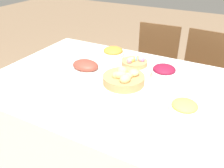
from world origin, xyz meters
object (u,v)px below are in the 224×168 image
object	(u,v)px
ham_platter	(86,66)
beet_salad_bowl	(164,73)
fork	(45,105)
carrot_bowl	(113,53)
pineapple_bowl	(184,108)
knife	(86,120)
drinking_cup	(110,105)
egg_basket	(134,62)
chair_far_center	(153,67)
bread_basket	(124,78)
butter_dish	(51,82)
dinner_plate	(64,111)
spoon	(91,121)
chair_far_right	(200,78)

from	to	relation	value
ham_platter	beet_salad_bowl	world-z (taller)	beet_salad_bowl
fork	ham_platter	bearing A→B (deg)	97.75
carrot_bowl	pineapple_bowl	bearing A→B (deg)	-35.59
knife	drinking_cup	size ratio (longest dim) A/B	2.40
egg_basket	beet_salad_bowl	xyz separation A→B (m)	(0.27, -0.12, 0.02)
chair_far_center	bread_basket	bearing A→B (deg)	-86.93
chair_far_center	bread_basket	world-z (taller)	chair_far_center
beet_salad_bowl	carrot_bowl	bearing A→B (deg)	160.15
knife	butter_dish	size ratio (longest dim) A/B	1.45
butter_dish	drinking_cup	bearing A→B (deg)	-8.49
bread_basket	dinner_plate	xyz separation A→B (m)	(-0.15, -0.45, -0.04)
ham_platter	spoon	bearing A→B (deg)	-53.84
egg_basket	chair_far_center	bearing A→B (deg)	92.86
carrot_bowl	fork	distance (m)	0.81
chair_far_right	fork	world-z (taller)	chair_far_right
chair_far_right	butter_dish	size ratio (longest dim) A/B	7.25
spoon	chair_far_center	bearing A→B (deg)	92.75
dinner_plate	spoon	distance (m)	0.18
spoon	drinking_cup	world-z (taller)	drinking_cup
beet_salad_bowl	bread_basket	bearing A→B (deg)	-140.09
fork	pineapple_bowl	bearing A→B (deg)	24.12
egg_basket	pineapple_bowl	size ratio (longest dim) A/B	1.21
drinking_cup	fork	bearing A→B (deg)	-159.36
egg_basket	dinner_plate	size ratio (longest dim) A/B	0.83
egg_basket	butter_dish	bearing A→B (deg)	-124.22
knife	ham_platter	bearing A→B (deg)	125.76
chair_far_right	drinking_cup	bearing A→B (deg)	-99.72
beet_salad_bowl	fork	bearing A→B (deg)	-129.16
ham_platter	dinner_plate	world-z (taller)	ham_platter
spoon	ham_platter	bearing A→B (deg)	124.30
knife	spoon	bearing A→B (deg)	1.85
chair_far_right	knife	xyz separation A→B (m)	(-0.40, -1.35, 0.28)
carrot_bowl	butter_dish	distance (m)	0.62
bread_basket	fork	xyz separation A→B (m)	(-0.30, -0.45, -0.04)
chair_far_right	egg_basket	distance (m)	0.80
butter_dish	spoon	bearing A→B (deg)	-24.88
dinner_plate	fork	distance (m)	0.15
chair_far_center	ham_platter	bearing A→B (deg)	-109.91
pineapple_bowl	butter_dish	distance (m)	0.87
chair_far_center	carrot_bowl	size ratio (longest dim) A/B	4.86
chair_far_center	carrot_bowl	distance (m)	0.66
chair_far_right	chair_far_center	size ratio (longest dim) A/B	1.00
bread_basket	spoon	size ratio (longest dim) A/B	1.52
dinner_plate	knife	size ratio (longest dim) A/B	1.31
pineapple_bowl	beet_salad_bowl	xyz separation A→B (m)	(-0.22, 0.33, 0.01)
beet_salad_bowl	dinner_plate	world-z (taller)	beet_salad_bowl
carrot_bowl	drinking_cup	bearing A→B (deg)	-63.58
dinner_plate	spoon	size ratio (longest dim) A/B	1.31
ham_platter	spoon	size ratio (longest dim) A/B	1.72
dinner_plate	butter_dish	bearing A→B (deg)	142.78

